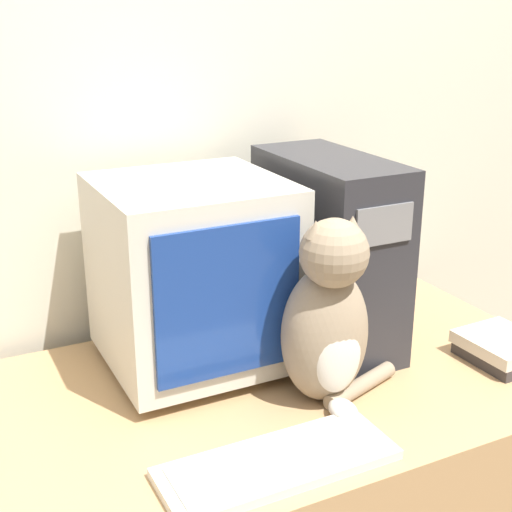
# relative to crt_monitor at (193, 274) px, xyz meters

# --- Properties ---
(wall_back) EXTENTS (7.00, 0.05, 2.50)m
(wall_back) POSITION_rel_crt_monitor_xyz_m (0.09, 0.29, 0.30)
(wall_back) COLOR beige
(wall_back) RESTS_ON ground_plane
(crt_monitor) EXTENTS (0.38, 0.38, 0.42)m
(crt_monitor) POSITION_rel_crt_monitor_xyz_m (0.00, 0.00, 0.00)
(crt_monitor) COLOR beige
(crt_monitor) RESTS_ON desk
(computer_tower) EXTENTS (0.19, 0.42, 0.45)m
(computer_tower) POSITION_rel_crt_monitor_xyz_m (0.33, -0.02, 0.01)
(computer_tower) COLOR #28282D
(computer_tower) RESTS_ON desk
(keyboard) EXTENTS (0.42, 0.16, 0.02)m
(keyboard) POSITION_rel_crt_monitor_xyz_m (-0.02, -0.42, -0.21)
(keyboard) COLOR silver
(keyboard) RESTS_ON desk
(cat) EXTENTS (0.28, 0.21, 0.39)m
(cat) POSITION_rel_crt_monitor_xyz_m (0.18, -0.26, -0.04)
(cat) COLOR gray
(cat) RESTS_ON desk
(book_stack) EXTENTS (0.17, 0.18, 0.06)m
(book_stack) POSITION_rel_crt_monitor_xyz_m (0.63, -0.29, -0.19)
(book_stack) COLOR #383333
(book_stack) RESTS_ON desk
(pen) EXTENTS (0.15, 0.05, 0.01)m
(pen) POSITION_rel_crt_monitor_xyz_m (-0.10, -0.35, -0.21)
(pen) COLOR navy
(pen) RESTS_ON desk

